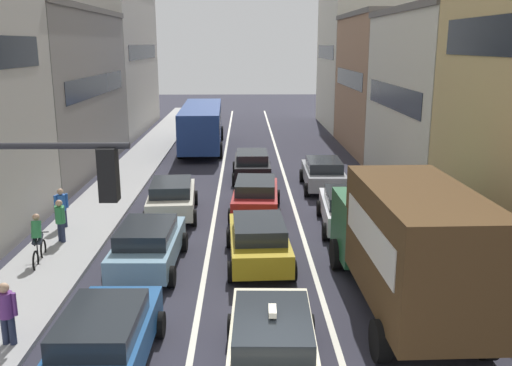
% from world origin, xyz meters
% --- Properties ---
extents(sidewalk_left, '(2.60, 64.00, 0.14)m').
position_xyz_m(sidewalk_left, '(-6.70, 20.00, 0.07)').
color(sidewalk_left, '#9F9F9F').
rests_on(sidewalk_left, ground).
extents(lane_stripe_left, '(0.16, 60.00, 0.01)m').
position_xyz_m(lane_stripe_left, '(-1.70, 20.00, 0.01)').
color(lane_stripe_left, silver).
rests_on(lane_stripe_left, ground).
extents(lane_stripe_right, '(0.16, 60.00, 0.01)m').
position_xyz_m(lane_stripe_right, '(1.70, 20.00, 0.01)').
color(lane_stripe_right, silver).
rests_on(lane_stripe_right, ground).
extents(building_row_left, '(7.20, 43.90, 12.37)m').
position_xyz_m(building_row_left, '(-12.00, 21.73, 5.61)').
color(building_row_left, '#B2ADA3').
rests_on(building_row_left, ground).
extents(building_row_right, '(7.20, 43.90, 13.25)m').
position_xyz_m(building_row_right, '(9.90, 21.43, 5.48)').
color(building_row_right, beige).
rests_on(building_row_right, ground).
extents(removalist_box_truck, '(2.84, 7.75, 3.58)m').
position_xyz_m(removalist_box_truck, '(3.70, 4.25, 1.97)').
color(removalist_box_truck, '#1E5933').
rests_on(removalist_box_truck, ground).
extents(taxi_centre_lane_front, '(2.17, 4.35, 1.66)m').
position_xyz_m(taxi_centre_lane_front, '(0.11, 1.35, 0.80)').
color(taxi_centre_lane_front, beige).
rests_on(taxi_centre_lane_front, ground).
extents(sedan_left_lane_front, '(2.11, 4.32, 1.49)m').
position_xyz_m(sedan_left_lane_front, '(-3.46, 1.55, 0.80)').
color(sedan_left_lane_front, '#194C8C').
rests_on(sedan_left_lane_front, ground).
extents(sedan_centre_lane_second, '(2.21, 4.37, 1.49)m').
position_xyz_m(sedan_centre_lane_second, '(-0.00, 7.66, 0.80)').
color(sedan_centre_lane_second, '#B29319').
rests_on(sedan_centre_lane_second, ground).
extents(wagon_left_lane_second, '(2.14, 4.34, 1.49)m').
position_xyz_m(wagon_left_lane_second, '(-3.49, 7.34, 0.80)').
color(wagon_left_lane_second, '#759EB7').
rests_on(wagon_left_lane_second, ground).
extents(hatchback_centre_lane_third, '(2.24, 4.39, 1.49)m').
position_xyz_m(hatchback_centre_lane_third, '(0.01, 13.11, 0.80)').
color(hatchback_centre_lane_third, '#A51E1E').
rests_on(hatchback_centre_lane_third, ground).
extents(sedan_left_lane_third, '(2.30, 4.41, 1.49)m').
position_xyz_m(sedan_left_lane_third, '(-3.45, 12.92, 0.80)').
color(sedan_left_lane_third, beige).
rests_on(sedan_left_lane_third, ground).
extents(coupe_centre_lane_fourth, '(2.08, 4.31, 1.49)m').
position_xyz_m(coupe_centre_lane_fourth, '(-0.06, 19.21, 0.80)').
color(coupe_centre_lane_fourth, black).
rests_on(coupe_centre_lane_fourth, ground).
extents(sedan_right_lane_behind_truck, '(2.27, 4.40, 1.49)m').
position_xyz_m(sedan_right_lane_behind_truck, '(3.47, 11.18, 0.80)').
color(sedan_right_lane_behind_truck, silver).
rests_on(sedan_right_lane_behind_truck, ground).
extents(wagon_right_lane_far, '(2.15, 4.34, 1.49)m').
position_xyz_m(wagon_right_lane_far, '(3.40, 17.14, 0.80)').
color(wagon_right_lane_far, gray).
rests_on(wagon_right_lane_far, ground).
extents(bus_mid_queue_primary, '(3.03, 10.57, 2.90)m').
position_xyz_m(bus_mid_queue_primary, '(-3.30, 28.00, 1.76)').
color(bus_mid_queue_primary, navy).
rests_on(bus_mid_queue_primary, ground).
extents(cyclist_on_sidewalk, '(0.50, 1.72, 1.72)m').
position_xyz_m(cyclist_on_sidewalk, '(-7.03, 7.62, 0.85)').
color(cyclist_on_sidewalk, black).
rests_on(cyclist_on_sidewalk, ground).
extents(pedestrian_near_kerb, '(0.42, 0.40, 1.66)m').
position_xyz_m(pedestrian_near_kerb, '(-6.91, 9.50, 0.95)').
color(pedestrian_near_kerb, '#262D47').
rests_on(pedestrian_near_kerb, ground).
extents(pedestrian_mid_sidewalk, '(0.54, 0.34, 1.66)m').
position_xyz_m(pedestrian_mid_sidewalk, '(-5.92, 2.56, 0.95)').
color(pedestrian_mid_sidewalk, '#262D47').
rests_on(pedestrian_mid_sidewalk, ground).
extents(pedestrian_far_sidewalk, '(0.44, 0.38, 1.66)m').
position_xyz_m(pedestrian_far_sidewalk, '(-7.36, 11.06, 0.95)').
color(pedestrian_far_sidewalk, '#262D47').
rests_on(pedestrian_far_sidewalk, ground).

